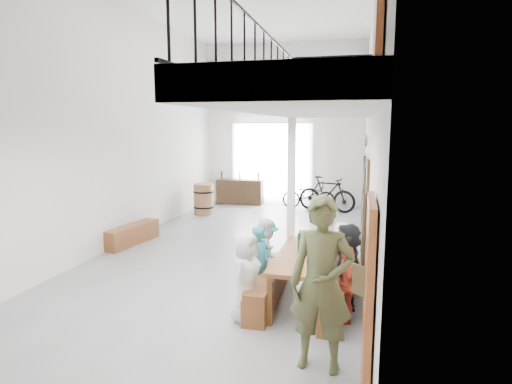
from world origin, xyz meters
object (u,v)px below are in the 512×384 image
(side_bench, at_px, (132,234))
(serving_counter, at_px, (240,192))
(bicycle_near, at_px, (309,195))
(tasting_table, at_px, (305,259))
(bench_inner, at_px, (268,286))
(oak_barrel, at_px, (204,199))
(host_standing, at_px, (322,284))

(side_bench, relative_size, serving_counter, 0.99)
(bicycle_near, bearing_deg, tasting_table, -179.35)
(bicycle_near, bearing_deg, side_bench, 140.87)
(bench_inner, xyz_separation_m, side_bench, (-3.75, 2.45, -0.01))
(oak_barrel, distance_m, host_standing, 8.87)
(oak_barrel, distance_m, serving_counter, 2.09)
(bench_inner, relative_size, oak_barrel, 2.16)
(tasting_table, relative_size, host_standing, 1.03)
(side_bench, distance_m, oak_barrel, 3.62)
(oak_barrel, relative_size, bicycle_near, 0.55)
(host_standing, relative_size, bicycle_near, 1.15)
(serving_counter, bearing_deg, bicycle_near, -7.43)
(side_bench, xyz_separation_m, oak_barrel, (0.43, 3.58, 0.25))
(tasting_table, distance_m, bench_inner, 0.74)
(tasting_table, xyz_separation_m, oak_barrel, (-3.89, 6.00, -0.23))
(host_standing, height_order, bicycle_near, host_standing)
(bench_inner, distance_m, side_bench, 4.48)
(serving_counter, height_order, host_standing, host_standing)
(oak_barrel, bearing_deg, tasting_table, -57.03)
(tasting_table, relative_size, oak_barrel, 2.16)
(bench_inner, bearing_deg, side_bench, 146.49)
(oak_barrel, distance_m, bicycle_near, 3.48)
(tasting_table, xyz_separation_m, side_bench, (-4.32, 2.42, -0.48))
(tasting_table, xyz_separation_m, bench_inner, (-0.57, -0.03, -0.47))
(bicycle_near, bearing_deg, oak_barrel, 113.11)
(tasting_table, xyz_separation_m, serving_counter, (-3.30, 8.00, -0.28))
(bench_inner, xyz_separation_m, oak_barrel, (-3.32, 6.03, 0.24))
(side_bench, xyz_separation_m, serving_counter, (1.03, 5.58, 0.20))
(bench_inner, height_order, oak_barrel, oak_barrel)
(host_standing, bearing_deg, serving_counter, 116.19)
(tasting_table, bearing_deg, bicycle_near, 97.54)
(bench_inner, bearing_deg, bicycle_near, 91.62)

